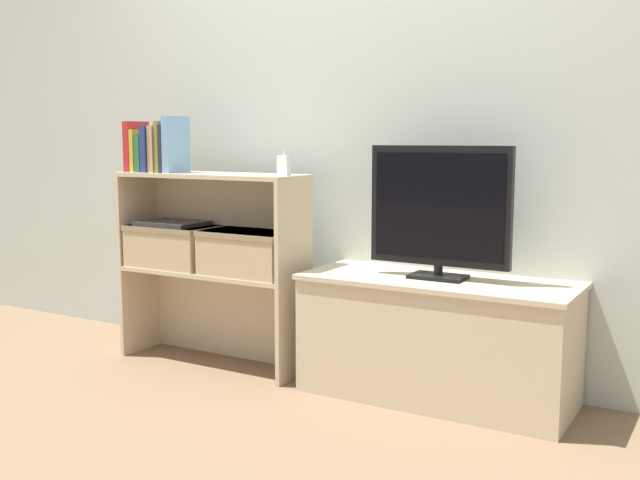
{
  "coord_description": "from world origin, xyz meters",
  "views": [
    {
      "loc": [
        1.59,
        -2.57,
        1.06
      ],
      "look_at": [
        0.0,
        0.14,
        0.63
      ],
      "focal_mm": 42.0,
      "sensor_mm": 36.0,
      "label": 1
    }
  ],
  "objects_px": {
    "storage_basket_left": "(173,244)",
    "storage_basket_right": "(249,251)",
    "tv_stand": "(437,339)",
    "book_tan": "(160,149)",
    "baby_monitor": "(284,165)",
    "book_mustard": "(142,151)",
    "book_olive": "(165,147)",
    "tv": "(439,209)",
    "laptop": "(172,223)",
    "book_crimson": "(136,147)",
    "book_forest": "(148,153)",
    "book_charcoal": "(170,149)",
    "book_navy": "(153,149)"
  },
  "relations": [
    {
      "from": "book_forest",
      "to": "laptop",
      "type": "relative_size",
      "value": 0.58
    },
    {
      "from": "book_tan",
      "to": "storage_basket_right",
      "type": "height_order",
      "value": "book_tan"
    },
    {
      "from": "book_crimson",
      "to": "baby_monitor",
      "type": "height_order",
      "value": "book_crimson"
    },
    {
      "from": "book_tan",
      "to": "book_mustard",
      "type": "bearing_deg",
      "value": 180.0
    },
    {
      "from": "tv",
      "to": "laptop",
      "type": "xyz_separation_m",
      "value": [
        -1.31,
        -0.09,
        -0.12
      ]
    },
    {
      "from": "tv",
      "to": "storage_basket_right",
      "type": "bearing_deg",
      "value": -174.29
    },
    {
      "from": "book_olive",
      "to": "storage_basket_right",
      "type": "relative_size",
      "value": 0.56
    },
    {
      "from": "book_forest",
      "to": "storage_basket_right",
      "type": "distance_m",
      "value": 0.71
    },
    {
      "from": "tv_stand",
      "to": "book_olive",
      "type": "distance_m",
      "value": 1.53
    },
    {
      "from": "book_crimson",
      "to": "book_forest",
      "type": "relative_size",
      "value": 1.37
    },
    {
      "from": "storage_basket_left",
      "to": "book_mustard",
      "type": "bearing_deg",
      "value": -171.61
    },
    {
      "from": "book_tan",
      "to": "book_crimson",
      "type": "bearing_deg",
      "value": 180.0
    },
    {
      "from": "book_olive",
      "to": "book_charcoal",
      "type": "relative_size",
      "value": 1.08
    },
    {
      "from": "tv",
      "to": "book_forest",
      "type": "bearing_deg",
      "value": -175.61
    },
    {
      "from": "book_forest",
      "to": "storage_basket_right",
      "type": "bearing_deg",
      "value": 2.36
    },
    {
      "from": "tv",
      "to": "book_olive",
      "type": "height_order",
      "value": "book_olive"
    },
    {
      "from": "book_olive",
      "to": "storage_basket_right",
      "type": "xyz_separation_m",
      "value": [
        0.45,
        0.02,
        -0.46
      ]
    },
    {
      "from": "book_forest",
      "to": "book_charcoal",
      "type": "bearing_deg",
      "value": 0.0
    },
    {
      "from": "book_navy",
      "to": "storage_basket_left",
      "type": "xyz_separation_m",
      "value": [
        0.08,
        0.02,
        -0.45
      ]
    },
    {
      "from": "book_mustard",
      "to": "storage_basket_left",
      "type": "xyz_separation_m",
      "value": [
        0.16,
        0.02,
        -0.44
      ]
    },
    {
      "from": "tv_stand",
      "to": "storage_basket_right",
      "type": "distance_m",
      "value": 0.93
    },
    {
      "from": "storage_basket_right",
      "to": "laptop",
      "type": "xyz_separation_m",
      "value": [
        -0.44,
        0.0,
        0.1
      ]
    },
    {
      "from": "book_navy",
      "to": "laptop",
      "type": "xyz_separation_m",
      "value": [
        0.08,
        0.02,
        -0.35
      ]
    },
    {
      "from": "tv",
      "to": "book_charcoal",
      "type": "xyz_separation_m",
      "value": [
        -1.29,
        -0.11,
        0.23
      ]
    },
    {
      "from": "book_navy",
      "to": "storage_basket_left",
      "type": "relative_size",
      "value": 0.52
    },
    {
      "from": "book_forest",
      "to": "book_olive",
      "type": "xyz_separation_m",
      "value": [
        0.11,
        0.0,
        0.03
      ]
    },
    {
      "from": "storage_basket_left",
      "to": "storage_basket_right",
      "type": "bearing_deg",
      "value": 0.0
    },
    {
      "from": "book_forest",
      "to": "storage_basket_left",
      "type": "distance_m",
      "value": 0.45
    },
    {
      "from": "book_crimson",
      "to": "book_tan",
      "type": "relative_size",
      "value": 1.1
    },
    {
      "from": "book_navy",
      "to": "book_tan",
      "type": "relative_size",
      "value": 1.0
    },
    {
      "from": "book_crimson",
      "to": "book_navy",
      "type": "distance_m",
      "value": 0.11
    },
    {
      "from": "baby_monitor",
      "to": "book_mustard",
      "type": "bearing_deg",
      "value": -177.2
    },
    {
      "from": "baby_monitor",
      "to": "book_forest",
      "type": "bearing_deg",
      "value": -177.06
    },
    {
      "from": "tv",
      "to": "book_tan",
      "type": "height_order",
      "value": "book_tan"
    },
    {
      "from": "tv_stand",
      "to": "book_olive",
      "type": "height_order",
      "value": "book_olive"
    },
    {
      "from": "book_charcoal",
      "to": "laptop",
      "type": "height_order",
      "value": "book_charcoal"
    },
    {
      "from": "tv_stand",
      "to": "book_forest",
      "type": "xyz_separation_m",
      "value": [
        -1.44,
        -0.11,
        0.73
      ]
    },
    {
      "from": "book_charcoal",
      "to": "book_olive",
      "type": "bearing_deg",
      "value": 180.0
    },
    {
      "from": "book_crimson",
      "to": "baby_monitor",
      "type": "bearing_deg",
      "value": 2.68
    },
    {
      "from": "storage_basket_right",
      "to": "book_olive",
      "type": "bearing_deg",
      "value": -177.05
    },
    {
      "from": "book_tan",
      "to": "book_charcoal",
      "type": "bearing_deg",
      "value": 0.0
    },
    {
      "from": "tv",
      "to": "book_navy",
      "type": "distance_m",
      "value": 1.42
    },
    {
      "from": "tv_stand",
      "to": "laptop",
      "type": "height_order",
      "value": "laptop"
    },
    {
      "from": "book_tan",
      "to": "storage_basket_right",
      "type": "distance_m",
      "value": 0.67
    },
    {
      "from": "book_tan",
      "to": "baby_monitor",
      "type": "relative_size",
      "value": 1.87
    },
    {
      "from": "tv_stand",
      "to": "book_navy",
      "type": "height_order",
      "value": "book_navy"
    },
    {
      "from": "laptop",
      "to": "book_forest",
      "type": "bearing_deg",
      "value": -169.24
    },
    {
      "from": "book_olive",
      "to": "baby_monitor",
      "type": "xyz_separation_m",
      "value": [
        0.64,
        0.04,
        -0.08
      ]
    },
    {
      "from": "tv_stand",
      "to": "book_tan",
      "type": "distance_m",
      "value": 1.56
    },
    {
      "from": "tv",
      "to": "book_mustard",
      "type": "distance_m",
      "value": 1.49
    }
  ]
}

